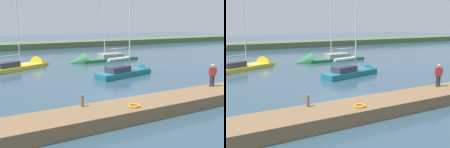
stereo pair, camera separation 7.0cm
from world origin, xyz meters
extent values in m
plane|color=#2D4756|center=(0.00, 0.00, 0.00)|extent=(200.00, 200.00, 0.00)
cube|color=#4C603D|center=(0.00, -40.31, 0.00)|extent=(180.00, 8.00, 2.40)
cube|color=brown|center=(0.00, 4.29, 0.38)|extent=(27.34, 2.57, 0.76)
cylinder|color=brown|center=(4.10, 3.39, 1.09)|extent=(0.16, 0.16, 0.66)
torus|color=orange|center=(1.60, 4.81, 0.81)|extent=(0.66, 0.66, 0.10)
cube|color=gold|center=(4.79, -14.84, 0.06)|extent=(8.17, 5.81, 0.78)
cone|color=gold|center=(0.73, -16.97, 0.06)|extent=(3.02, 3.12, 2.39)
cube|color=#333842|center=(5.45, -14.49, 0.75)|extent=(3.01, 2.63, 0.61)
cylinder|color=silver|center=(3.82, -15.35, 5.31)|extent=(0.11, 0.11, 9.72)
cylinder|color=silver|center=(5.48, -14.48, 1.68)|extent=(3.36, 1.81, 0.09)
cube|color=#236638|center=(-8.36, -16.48, 0.00)|extent=(8.50, 2.73, 0.76)
cone|color=#236638|center=(-3.49, -16.39, 0.00)|extent=(2.36, 2.61, 2.57)
cube|color=gray|center=(-8.84, -16.49, 0.68)|extent=(3.34, 1.91, 0.60)
cylinder|color=silver|center=(-7.82, -16.47, 5.86)|extent=(0.13, 0.13, 10.96)
cylinder|color=silver|center=(-9.62, -16.50, 1.61)|extent=(3.60, 0.17, 0.11)
cube|color=#1E6B75|center=(-4.31, -5.77, 0.06)|extent=(6.42, 3.00, 0.98)
cone|color=#1E6B75|center=(-7.74, -6.54, 0.06)|extent=(1.84, 1.96, 1.67)
cube|color=#333842|center=(-3.52, -5.59, 0.83)|extent=(2.56, 1.82, 0.56)
cylinder|color=silver|center=(-5.05, -5.93, 3.87)|extent=(0.11, 0.11, 6.65)
cylinder|color=silver|center=(-3.61, -5.61, 1.72)|extent=(2.92, 0.75, 0.09)
cylinder|color=silver|center=(-3.61, -5.61, 1.84)|extent=(2.67, 0.85, 0.26)
cylinder|color=#28282D|center=(-5.81, 3.62, 1.16)|extent=(0.14, 0.14, 0.81)
cylinder|color=#28282D|center=(-5.99, 3.68, 1.16)|extent=(0.14, 0.14, 0.81)
cube|color=#B23333|center=(-5.90, 3.65, 1.86)|extent=(0.49, 0.35, 0.58)
sphere|color=tan|center=(-5.90, 3.65, 2.29)|extent=(0.22, 0.22, 0.22)
cylinder|color=#B23333|center=(-5.64, 3.57, 1.87)|extent=(0.09, 0.09, 0.55)
cylinder|color=#B23333|center=(-6.16, 3.74, 1.87)|extent=(0.09, 0.09, 0.55)
camera|label=1|loc=(9.65, 16.55, 5.32)|focal=43.15mm
camera|label=2|loc=(9.59, 16.58, 5.32)|focal=43.15mm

